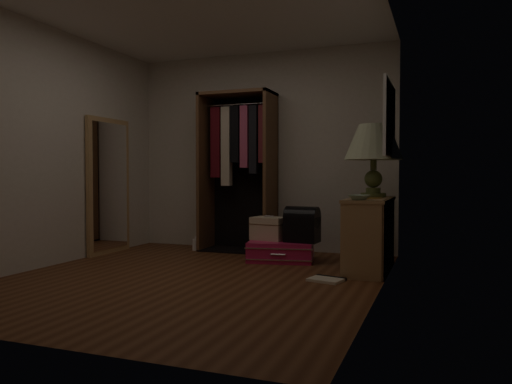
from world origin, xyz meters
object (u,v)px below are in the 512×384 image
(console_bookshelf, at_px, (370,232))
(black_bag, at_px, (302,224))
(open_wardrobe, at_px, (239,158))
(table_lamp, at_px, (374,144))
(white_jug, at_px, (196,244))
(train_case, at_px, (269,228))
(pink_suitcase, at_px, (281,251))
(floor_mirror, at_px, (109,186))

(console_bookshelf, relative_size, black_bag, 2.76)
(open_wardrobe, bearing_deg, black_bag, -29.57)
(table_lamp, relative_size, white_jug, 4.35)
(white_jug, bearing_deg, table_lamp, -7.95)
(train_case, xyz_separation_m, black_bag, (0.41, -0.06, 0.07))
(pink_suitcase, relative_size, black_bag, 2.07)
(console_bookshelf, xyz_separation_m, open_wardrobe, (-1.77, 0.74, 0.81))
(pink_suitcase, distance_m, table_lamp, 1.59)
(floor_mirror, relative_size, pink_suitcase, 2.03)
(pink_suitcase, height_order, black_bag, black_bag)
(floor_mirror, relative_size, train_case, 3.88)
(console_bookshelf, distance_m, pink_suitcase, 1.08)
(console_bookshelf, bearing_deg, open_wardrobe, 157.28)
(pink_suitcase, bearing_deg, train_case, 150.64)
(floor_mirror, height_order, black_bag, floor_mirror)
(console_bookshelf, relative_size, open_wardrobe, 0.55)
(floor_mirror, xyz_separation_m, black_bag, (2.46, 0.21, -0.41))
(floor_mirror, distance_m, white_jug, 1.34)
(train_case, bearing_deg, white_jug, 174.80)
(white_jug, bearing_deg, black_bag, -13.78)
(pink_suitcase, distance_m, train_case, 0.30)
(pink_suitcase, bearing_deg, open_wardrobe, 132.10)
(console_bookshelf, distance_m, train_case, 1.21)
(black_bag, bearing_deg, open_wardrobe, 155.16)
(open_wardrobe, height_order, black_bag, open_wardrobe)
(pink_suitcase, xyz_separation_m, black_bag, (0.25, -0.00, 0.32))
(black_bag, height_order, table_lamp, table_lamp)
(floor_mirror, distance_m, train_case, 2.12)
(floor_mirror, bearing_deg, train_case, 7.45)
(floor_mirror, xyz_separation_m, train_case, (2.05, 0.27, -0.49))
(floor_mirror, relative_size, table_lamp, 2.16)
(table_lamp, bearing_deg, pink_suitcase, -177.31)
(console_bookshelf, relative_size, floor_mirror, 0.66)
(black_bag, bearing_deg, train_case, 176.72)
(console_bookshelf, bearing_deg, train_case, 168.82)
(pink_suitcase, distance_m, white_jug, 1.33)
(floor_mirror, distance_m, pink_suitcase, 2.34)
(train_case, distance_m, white_jug, 1.20)
(console_bookshelf, height_order, table_lamp, table_lamp)
(floor_mirror, distance_m, table_lamp, 3.29)
(black_bag, distance_m, white_jug, 1.62)
(console_bookshelf, xyz_separation_m, pink_suitcase, (-1.03, 0.18, -0.28))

